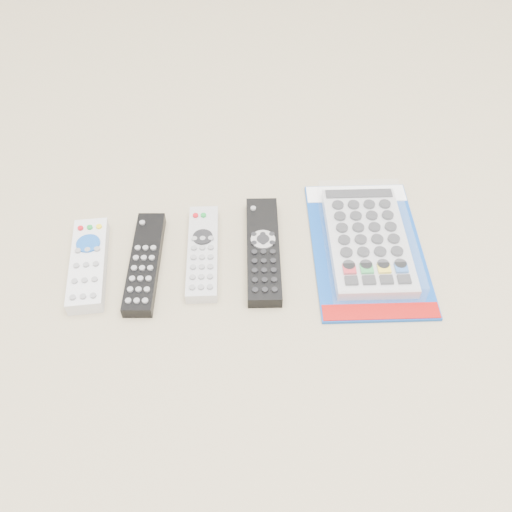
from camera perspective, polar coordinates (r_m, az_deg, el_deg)
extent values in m
plane|color=tan|center=(0.87, -1.19, -1.72)|extent=(5.00, 5.00, 0.00)
cube|color=silver|center=(0.90, -16.39, -0.77)|extent=(0.06, 0.17, 0.02)
cylinder|color=#164BA5|center=(0.91, -16.43, 1.22)|extent=(0.04, 0.04, 0.00)
cube|color=black|center=(0.88, -11.04, -0.62)|extent=(0.08, 0.20, 0.02)
cube|color=#BABABF|center=(0.89, -5.34, 0.40)|extent=(0.07, 0.19, 0.02)
cylinder|color=black|center=(0.89, -5.35, 1.91)|extent=(0.04, 0.04, 0.00)
cube|color=black|center=(0.88, 0.72, 0.66)|extent=(0.08, 0.21, 0.02)
cylinder|color=silver|center=(0.88, 0.71, 1.66)|extent=(0.04, 0.04, 0.00)
cube|color=#0D3F99|center=(0.91, 11.00, 0.86)|extent=(0.21, 0.31, 0.01)
cube|color=white|center=(0.99, 9.95, 6.14)|extent=(0.17, 0.06, 0.00)
cube|color=#990C0A|center=(0.84, 12.38, -5.44)|extent=(0.17, 0.05, 0.00)
cube|color=#BABABF|center=(0.91, 11.06, 1.53)|extent=(0.15, 0.23, 0.02)
cube|color=white|center=(0.90, 11.13, 1.86)|extent=(0.17, 0.25, 0.03)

